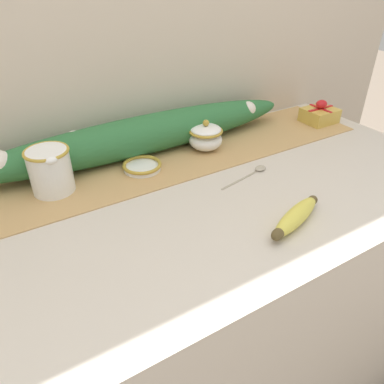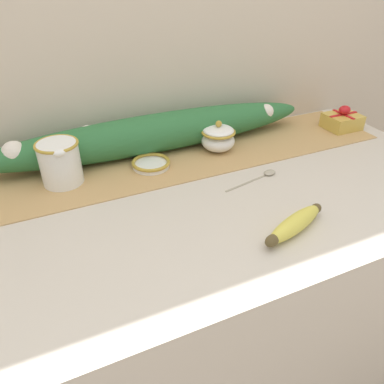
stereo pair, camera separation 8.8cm
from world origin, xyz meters
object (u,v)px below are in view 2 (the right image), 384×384
Objects in this scene: gift_box at (342,120)px; sugar_bowl at (218,138)px; spoon at (266,174)px; banana at (295,224)px; small_dish at (151,164)px; cream_pitcher at (60,161)px.

sugar_bowl is at bearing 177.02° from gift_box.
spoon is 0.46m from gift_box.
gift_box is (0.51, 0.40, 0.01)m from banana.
banana reaches higher than small_dish.
gift_box is (0.71, -0.01, 0.02)m from small_dish.
sugar_bowl reaches higher than banana.
banana is at bearing -121.06° from spoon.
sugar_bowl is at bearing -0.16° from cream_pitcher.
gift_box is (0.43, 0.17, 0.03)m from spoon.
banana is (0.19, -0.41, 0.01)m from small_dish.
gift_box is at bearing -1.59° from cream_pitcher.
banana is at bearing -44.73° from cream_pitcher.
cream_pitcher is 0.61m from banana.
banana is at bearing -65.04° from small_dish.
cream_pitcher is 1.24× the size of sugar_bowl.
small_dish is at bearing 136.21° from spoon.
cream_pitcher is 0.56m from spoon.
small_dish is at bearing -4.26° from cream_pitcher.
small_dish is 0.71m from gift_box.
spoon is at bearing 70.13° from banana.
cream_pitcher is 0.95m from gift_box.
spoon is at bearing -20.58° from cream_pitcher.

